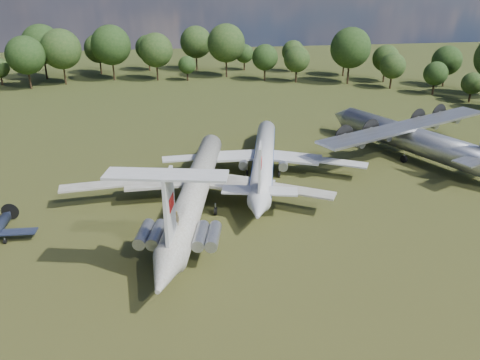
{
  "coord_description": "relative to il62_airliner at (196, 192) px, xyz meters",
  "views": [
    {
      "loc": [
        -0.62,
        -59.0,
        29.08
      ],
      "look_at": [
        7.82,
        -4.83,
        5.0
      ],
      "focal_mm": 35.0,
      "sensor_mm": 36.0,
      "label": 1
    }
  ],
  "objects": [
    {
      "name": "ground",
      "position": [
        -2.29,
        1.96,
        -2.37
      ],
      "size": [
        300.0,
        300.0,
        0.0
      ],
      "primitive_type": "plane",
      "color": "#1F3D14",
      "rests_on": "ground"
    },
    {
      "name": "il62_airliner",
      "position": [
        0.0,
        0.0,
        0.0
      ],
      "size": [
        46.57,
        55.06,
        4.73
      ],
      "primitive_type": null,
      "rotation": [
        0.0,
        0.0,
        -0.22
      ],
      "color": "silver",
      "rests_on": "ground"
    },
    {
      "name": "tu104_jet",
      "position": [
        11.29,
        10.06,
        -0.23
      ],
      "size": [
        41.17,
        49.03,
        4.27
      ],
      "primitive_type": null,
      "rotation": [
        0.0,
        0.0,
        -0.24
      ],
      "color": "silver",
      "rests_on": "ground"
    },
    {
      "name": "an12_transport",
      "position": [
        37.76,
        13.53,
        0.42
      ],
      "size": [
        51.88,
        54.14,
        5.58
      ],
      "primitive_type": null,
      "rotation": [
        0.0,
        0.0,
        0.42
      ],
      "color": "#9C9EA3",
      "rests_on": "ground"
    },
    {
      "name": "person_on_il62",
      "position": [
        -2.84,
        -12.94,
        3.2
      ],
      "size": [
        0.72,
        0.63,
        1.66
      ],
      "primitive_type": "imported",
      "rotation": [
        0.0,
        0.0,
        2.68
      ],
      "color": "#987F4D",
      "rests_on": "il62_airliner"
    }
  ]
}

